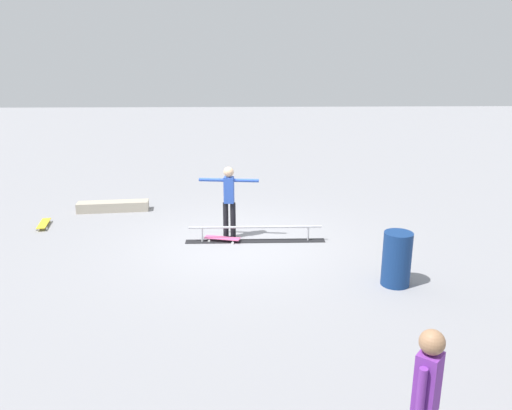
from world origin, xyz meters
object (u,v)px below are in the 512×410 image
Objects in this scene: skate_ledge at (113,206)px; trash_bin at (397,259)px; bystander_purple_shirt at (425,402)px; loose_skateboard_yellow at (44,224)px; skateboard_main at (222,238)px; grind_rail at (255,235)px; skater_main at (229,197)px.

trash_bin is (-6.21, 4.68, 0.37)m from skate_ledge.
bystander_purple_shirt is 2.06× the size of loose_skateboard_yellow.
skateboard_main is at bearing 141.50° from skate_ledge.
grind_rail is 3.38m from trash_bin.
skater_main reaches higher than skate_ledge.
bystander_purple_shirt reaches higher than loose_skateboard_yellow.
grind_rail is 0.75m from skateboard_main.
loose_skateboard_yellow is 0.82× the size of trash_bin.
trash_bin is at bearing 143.00° from skate_ledge.
bystander_purple_shirt reaches higher than skateboard_main.
skate_ledge is at bearing -32.95° from grind_rail.
skate_ledge is 3.82m from skateboard_main.
bystander_purple_shirt is 10.26m from loose_skateboard_yellow.
skateboard_main is at bearing -1.88° from grind_rail.
skateboard_main is (0.74, -0.02, -0.08)m from grind_rail.
bystander_purple_shirt is at bearing 101.39° from grind_rail.
skateboard_main is 0.49× the size of bystander_purple_shirt.
skate_ledge is at bearing 121.91° from loose_skateboard_yellow.
loose_skateboard_yellow is (6.50, -7.90, -0.89)m from bystander_purple_shirt.
bystander_purple_shirt is at bearing 29.82° from loose_skateboard_yellow.
trash_bin reaches higher than skateboard_main.
trash_bin reaches higher than loose_skateboard_yellow.
skate_ledge is 10.49m from bystander_purple_shirt.
trash_bin is (-7.60, 3.45, 0.43)m from loose_skateboard_yellow.
skater_main is at bearing -39.61° from trash_bin.
skateboard_main is at bearing 65.66° from loose_skateboard_yellow.
skater_main reaches higher than grind_rail.
skate_ledge is 2.25× the size of loose_skateboard_yellow.
skateboard_main is 4.52m from loose_skateboard_yellow.
bystander_purple_shirt reaches higher than trash_bin.
bystander_purple_shirt reaches higher than skate_ledge.
skateboard_main is 0.82× the size of trash_bin.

